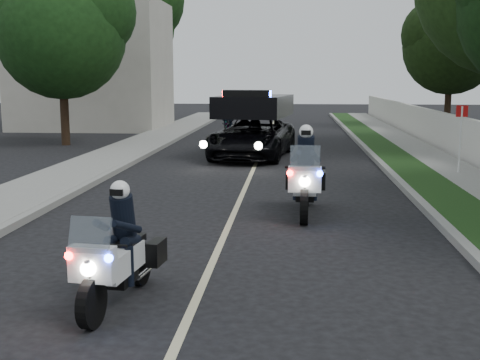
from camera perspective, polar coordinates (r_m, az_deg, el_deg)
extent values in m
plane|color=black|center=(8.72, -3.47, -9.65)|extent=(120.00, 120.00, 0.00)
cube|color=gray|center=(18.58, 13.76, 0.59)|extent=(0.20, 60.00, 0.15)
cube|color=#193814|center=(18.70, 15.88, 0.56)|extent=(1.20, 60.00, 0.16)
cube|color=gray|center=(19.00, 19.73, 0.50)|extent=(1.40, 60.00, 0.16)
cube|color=gray|center=(19.12, -11.31, 0.92)|extent=(0.20, 60.00, 0.15)
cube|color=gray|center=(19.45, -14.42, 0.96)|extent=(2.00, 60.00, 0.16)
cube|color=#A8A396|center=(35.95, -13.49, 10.23)|extent=(8.00, 6.00, 7.00)
cube|color=#BFB78C|center=(18.41, 1.05, 0.56)|extent=(0.12, 50.00, 0.01)
imported|color=black|center=(22.26, 1.15, 2.09)|extent=(3.19, 5.65, 2.61)
imported|color=black|center=(31.00, -1.13, 4.18)|extent=(0.71, 1.73, 0.88)
imported|color=black|center=(31.00, -1.13, 4.18)|extent=(0.61, 0.41, 1.67)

